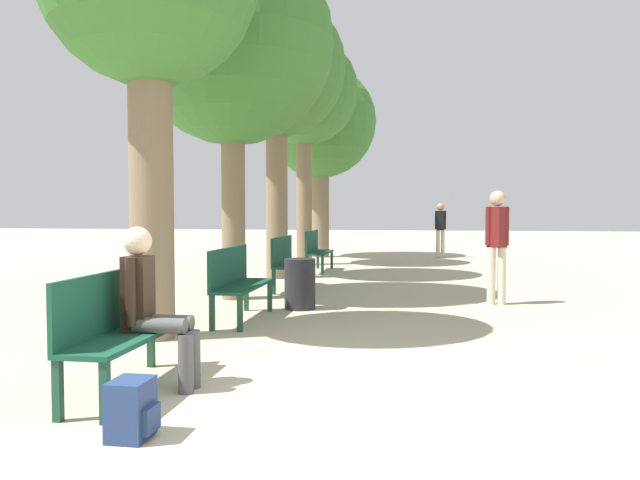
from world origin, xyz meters
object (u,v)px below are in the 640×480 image
bench_row_1 (236,278)px  person_seated (152,303)px  bench_row_0 (120,322)px  tree_row_1 (232,44)px  tree_row_3 (304,94)px  tree_row_4 (320,124)px  backpack (132,410)px  bench_row_2 (287,259)px  bench_row_3 (316,248)px  tree_row_2 (276,71)px  pedestrian_mid (440,226)px  trash_bin (300,284)px  pedestrian_near (497,239)px

bench_row_1 → person_seated: (0.24, -3.20, 0.15)m
bench_row_0 → tree_row_1: bearing=96.7°
tree_row_3 → tree_row_4: bearing=90.0°
tree_row_1 → tree_row_4: 9.24m
backpack → tree_row_3: bearing=95.4°
tree_row_3 → tree_row_4: size_ratio=1.02×
bench_row_2 → tree_row_1: 3.91m
bench_row_0 → bench_row_3: 9.89m
bench_row_1 → tree_row_2: (-0.61, 5.11, 3.87)m
tree_row_4 → pedestrian_mid: tree_row_4 is taller
tree_row_2 → tree_row_3: size_ratio=0.99×
trash_bin → person_seated: bearing=-95.7°
tree_row_2 → person_seated: (0.85, -8.31, -3.72)m
tree_row_4 → backpack: 15.98m
bench_row_1 → backpack: (0.58, -4.29, -0.38)m
tree_row_3 → person_seated: (0.85, -11.57, -3.83)m
trash_bin → tree_row_1: bearing=146.0°
backpack → pedestrian_mid: bearing=81.0°
bench_row_0 → backpack: bench_row_0 is taller
bench_row_1 → pedestrian_near: bearing=28.5°
bench_row_0 → pedestrian_near: bearing=55.5°
tree_row_1 → person_seated: bearing=-80.5°
bench_row_3 → tree_row_4: tree_row_4 is taller
bench_row_1 → bench_row_3: bearing=90.0°
bench_row_0 → bench_row_3: size_ratio=1.00×
pedestrian_mid → trash_bin: pedestrian_mid is taller
person_seated → bench_row_3: bearing=91.4°
bench_row_0 → tree_row_1: (-0.61, 5.21, 3.60)m
tree_row_2 → person_seated: tree_row_2 is taller
tree_row_1 → person_seated: size_ratio=4.37×
bench_row_0 → person_seated: (0.24, 0.09, 0.15)m
bench_row_2 → tree_row_4: tree_row_4 is taller
backpack → pedestrian_near: (3.04, 6.25, 0.83)m
bench_row_0 → tree_row_3: size_ratio=0.27×
pedestrian_near → trash_bin: 3.15m
pedestrian_mid → backpack: bearing=-99.0°
tree_row_4 → pedestrian_mid: bearing=4.6°
backpack → trash_bin: (0.09, 5.33, 0.19)m
bench_row_1 → tree_row_1: size_ratio=0.28×
tree_row_2 → tree_row_4: size_ratio=1.01×
bench_row_2 → backpack: 7.61m
bench_row_3 → trash_bin: 5.59m
tree_row_2 → tree_row_3: bearing=90.0°
person_seated → pedestrian_near: size_ratio=0.76×
bench_row_0 → tree_row_1: size_ratio=0.28×
tree_row_1 → bench_row_3: bearing=82.6°
trash_bin → tree_row_3: bearing=99.9°
bench_row_3 → pedestrian_mid: 5.77m
tree_row_3 → pedestrian_mid: 6.00m
bench_row_0 → tree_row_1: tree_row_1 is taller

